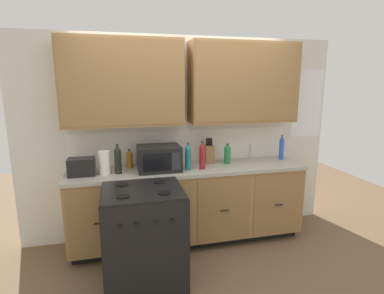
% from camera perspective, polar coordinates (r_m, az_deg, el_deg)
% --- Properties ---
extents(ground_plane, '(8.00, 8.00, 0.00)m').
position_cam_1_polar(ground_plane, '(3.69, 0.55, -19.32)').
color(ground_plane, brown).
extents(wall_unit, '(3.94, 0.40, 2.47)m').
position_cam_1_polar(wall_unit, '(3.65, -1.31, 8.06)').
color(wall_unit, silver).
rests_on(wall_unit, ground_plane).
extents(counter_run, '(2.77, 0.64, 0.94)m').
position_cam_1_polar(counter_run, '(3.73, -0.55, -10.63)').
color(counter_run, black).
rests_on(counter_run, ground_plane).
extents(stove_range, '(0.76, 0.68, 0.95)m').
position_cam_1_polar(stove_range, '(3.09, -9.00, -16.06)').
color(stove_range, black).
rests_on(stove_range, ground_plane).
extents(microwave, '(0.48, 0.37, 0.28)m').
position_cam_1_polar(microwave, '(3.46, -6.21, -2.10)').
color(microwave, black).
rests_on(microwave, counter_run).
extents(toaster, '(0.28, 0.18, 0.19)m').
position_cam_1_polar(toaster, '(3.46, -20.01, -3.51)').
color(toaster, black).
rests_on(toaster, counter_run).
extents(knife_block, '(0.11, 0.14, 0.31)m').
position_cam_1_polar(knife_block, '(3.78, 3.17, -1.22)').
color(knife_block, olive).
rests_on(knife_block, counter_run).
extents(sink_faucet, '(0.02, 0.02, 0.20)m').
position_cam_1_polar(sink_faucet, '(4.03, 10.87, -0.82)').
color(sink_faucet, '#B2B5BA').
rests_on(sink_faucet, counter_run).
extents(paper_towel_roll, '(0.12, 0.12, 0.26)m').
position_cam_1_polar(paper_towel_roll, '(3.41, -16.14, -2.87)').
color(paper_towel_roll, white).
rests_on(paper_towel_roll, counter_run).
extents(bottle_dark, '(0.07, 0.07, 0.33)m').
position_cam_1_polar(bottle_dark, '(3.41, -13.75, -2.25)').
color(bottle_dark, black).
rests_on(bottle_dark, counter_run).
extents(bottle_teal, '(0.07, 0.07, 0.31)m').
position_cam_1_polar(bottle_teal, '(3.46, -0.76, -1.83)').
color(bottle_teal, '#1E707A').
rests_on(bottle_teal, counter_run).
extents(bottle_amber, '(0.07, 0.07, 0.22)m').
position_cam_1_polar(bottle_amber, '(3.60, -11.64, -2.21)').
color(bottle_amber, '#9E6619').
rests_on(bottle_amber, counter_run).
extents(bottle_red, '(0.07, 0.07, 0.33)m').
position_cam_1_polar(bottle_red, '(3.48, 1.95, -1.61)').
color(bottle_red, maroon).
rests_on(bottle_red, counter_run).
extents(bottle_blue, '(0.06, 0.06, 0.32)m').
position_cam_1_polar(bottle_blue, '(4.10, 16.47, -0.09)').
color(bottle_blue, blue).
rests_on(bottle_blue, counter_run).
extents(bottle_green, '(0.08, 0.08, 0.25)m').
position_cam_1_polar(bottle_green, '(3.76, 6.66, -1.26)').
color(bottle_green, '#237A38').
rests_on(bottle_green, counter_run).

